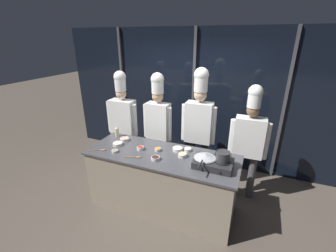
{
  "coord_description": "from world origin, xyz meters",
  "views": [
    {
      "loc": [
        1.18,
        -2.63,
        2.53
      ],
      "look_at": [
        0.0,
        0.25,
        1.28
      ],
      "focal_mm": 24.0,
      "sensor_mm": 36.0,
      "label": 1
    }
  ],
  "objects_px": {
    "stock_pot": "(223,156)",
    "chef_pastry": "(249,137)",
    "prep_bowl_bean_sprouts": "(118,144)",
    "prep_bowl_rice": "(178,149)",
    "prep_bowl_chili_flakes": "(140,148)",
    "squeeze_bottle_oil": "(117,131)",
    "chef_line": "(199,121)",
    "prep_bowl_carrots": "(158,149)",
    "serving_spoon_solid": "(101,150)",
    "chef_sous": "(158,120)",
    "prep_bowl_ginger": "(182,155)",
    "prep_bowl_mushrooms": "(115,151)",
    "chef_head": "(123,117)",
    "prep_bowl_onion": "(188,149)",
    "serving_spoon_slotted": "(136,157)",
    "prep_bowl_shrimp": "(125,139)",
    "prep_bowl_soy_glaze": "(155,158)",
    "frying_pan": "(205,156)",
    "portable_stove": "(213,163)"
  },
  "relations": [
    {
      "from": "prep_bowl_shrimp",
      "to": "chef_pastry",
      "type": "bearing_deg",
      "value": 16.53
    },
    {
      "from": "prep_bowl_onion",
      "to": "serving_spoon_slotted",
      "type": "distance_m",
      "value": 0.77
    },
    {
      "from": "stock_pot",
      "to": "chef_line",
      "type": "relative_size",
      "value": 0.1
    },
    {
      "from": "prep_bowl_soy_glaze",
      "to": "prep_bowl_mushrooms",
      "type": "distance_m",
      "value": 0.65
    },
    {
      "from": "serving_spoon_solid",
      "to": "squeeze_bottle_oil",
      "type": "bearing_deg",
      "value": 96.99
    },
    {
      "from": "prep_bowl_carrots",
      "to": "serving_spoon_slotted",
      "type": "relative_size",
      "value": 0.39
    },
    {
      "from": "prep_bowl_mushrooms",
      "to": "chef_head",
      "type": "bearing_deg",
      "value": 115.6
    },
    {
      "from": "chef_head",
      "to": "chef_pastry",
      "type": "bearing_deg",
      "value": 179.81
    },
    {
      "from": "prep_bowl_carrots",
      "to": "serving_spoon_slotted",
      "type": "xyz_separation_m",
      "value": [
        -0.2,
        -0.29,
        -0.02
      ]
    },
    {
      "from": "stock_pot",
      "to": "chef_pastry",
      "type": "distance_m",
      "value": 0.83
    },
    {
      "from": "prep_bowl_mushrooms",
      "to": "serving_spoon_slotted",
      "type": "xyz_separation_m",
      "value": [
        0.37,
        -0.01,
        -0.01
      ]
    },
    {
      "from": "prep_bowl_carrots",
      "to": "chef_head",
      "type": "xyz_separation_m",
      "value": [
        -1.01,
        0.65,
        0.16
      ]
    },
    {
      "from": "prep_bowl_onion",
      "to": "serving_spoon_slotted",
      "type": "xyz_separation_m",
      "value": [
        -0.62,
        -0.47,
        -0.02
      ]
    },
    {
      "from": "prep_bowl_chili_flakes",
      "to": "chef_head",
      "type": "relative_size",
      "value": 0.05
    },
    {
      "from": "chef_head",
      "to": "chef_line",
      "type": "bearing_deg",
      "value": -178.14
    },
    {
      "from": "squeeze_bottle_oil",
      "to": "prep_bowl_onion",
      "type": "xyz_separation_m",
      "value": [
        1.28,
        -0.04,
        -0.06
      ]
    },
    {
      "from": "prep_bowl_chili_flakes",
      "to": "chef_sous",
      "type": "xyz_separation_m",
      "value": [
        -0.03,
        0.71,
        0.21
      ]
    },
    {
      "from": "prep_bowl_bean_sprouts",
      "to": "prep_bowl_ginger",
      "type": "bearing_deg",
      "value": 2.32
    },
    {
      "from": "chef_sous",
      "to": "prep_bowl_bean_sprouts",
      "type": "bearing_deg",
      "value": 64.96
    },
    {
      "from": "serving_spoon_solid",
      "to": "serving_spoon_slotted",
      "type": "bearing_deg",
      "value": 1.6
    },
    {
      "from": "prep_bowl_carrots",
      "to": "chef_head",
      "type": "relative_size",
      "value": 0.05
    },
    {
      "from": "prep_bowl_shrimp",
      "to": "prep_bowl_onion",
      "type": "relative_size",
      "value": 1.27
    },
    {
      "from": "portable_stove",
      "to": "prep_bowl_ginger",
      "type": "height_order",
      "value": "portable_stove"
    },
    {
      "from": "prep_bowl_bean_sprouts",
      "to": "prep_bowl_carrots",
      "type": "height_order",
      "value": "prep_bowl_bean_sprouts"
    },
    {
      "from": "squeeze_bottle_oil",
      "to": "prep_bowl_rice",
      "type": "xyz_separation_m",
      "value": [
        1.14,
        -0.09,
        -0.06
      ]
    },
    {
      "from": "squeeze_bottle_oil",
      "to": "chef_pastry",
      "type": "bearing_deg",
      "value": 12.24
    },
    {
      "from": "prep_bowl_carrots",
      "to": "prep_bowl_bean_sprouts",
      "type": "bearing_deg",
      "value": -174.21
    },
    {
      "from": "prep_bowl_shrimp",
      "to": "serving_spoon_slotted",
      "type": "distance_m",
      "value": 0.61
    },
    {
      "from": "prep_bowl_soy_glaze",
      "to": "serving_spoon_slotted",
      "type": "relative_size",
      "value": 0.52
    },
    {
      "from": "prep_bowl_carrots",
      "to": "prep_bowl_chili_flakes",
      "type": "height_order",
      "value": "prep_bowl_chili_flakes"
    },
    {
      "from": "prep_bowl_carrots",
      "to": "prep_bowl_chili_flakes",
      "type": "distance_m",
      "value": 0.27
    },
    {
      "from": "prep_bowl_ginger",
      "to": "serving_spoon_solid",
      "type": "bearing_deg",
      "value": -166.68
    },
    {
      "from": "prep_bowl_shrimp",
      "to": "chef_head",
      "type": "bearing_deg",
      "value": 124.23
    },
    {
      "from": "prep_bowl_carrots",
      "to": "serving_spoon_solid",
      "type": "height_order",
      "value": "prep_bowl_carrots"
    },
    {
      "from": "prep_bowl_onion",
      "to": "chef_sous",
      "type": "relative_size",
      "value": 0.06
    },
    {
      "from": "prep_bowl_chili_flakes",
      "to": "chef_line",
      "type": "xyz_separation_m",
      "value": [
        0.69,
        0.78,
        0.27
      ]
    },
    {
      "from": "stock_pot",
      "to": "chef_pastry",
      "type": "relative_size",
      "value": 0.11
    },
    {
      "from": "prep_bowl_bean_sprouts",
      "to": "chef_line",
      "type": "xyz_separation_m",
      "value": [
        1.09,
        0.78,
        0.27
      ]
    },
    {
      "from": "portable_stove",
      "to": "prep_bowl_mushrooms",
      "type": "distance_m",
      "value": 1.44
    },
    {
      "from": "prep_bowl_shrimp",
      "to": "prep_bowl_rice",
      "type": "bearing_deg",
      "value": 0.64
    },
    {
      "from": "prep_bowl_carrots",
      "to": "chef_sous",
      "type": "xyz_separation_m",
      "value": [
        -0.29,
        0.65,
        0.21
      ]
    },
    {
      "from": "serving_spoon_slotted",
      "to": "chef_line",
      "type": "height_order",
      "value": "chef_line"
    },
    {
      "from": "prep_bowl_bean_sprouts",
      "to": "chef_pastry",
      "type": "height_order",
      "value": "chef_pastry"
    },
    {
      "from": "prep_bowl_chili_flakes",
      "to": "prep_bowl_rice",
      "type": "height_order",
      "value": "same"
    },
    {
      "from": "stock_pot",
      "to": "prep_bowl_carrots",
      "type": "height_order",
      "value": "stock_pot"
    },
    {
      "from": "frying_pan",
      "to": "prep_bowl_bean_sprouts",
      "type": "bearing_deg",
      "value": 178.05
    },
    {
      "from": "prep_bowl_rice",
      "to": "stock_pot",
      "type": "bearing_deg",
      "value": -18.59
    },
    {
      "from": "prep_bowl_bean_sprouts",
      "to": "prep_bowl_rice",
      "type": "xyz_separation_m",
      "value": [
        0.93,
        0.19,
        0.0
      ]
    },
    {
      "from": "stock_pot",
      "to": "chef_sous",
      "type": "xyz_separation_m",
      "value": [
        -1.26,
        0.76,
        0.06
      ]
    },
    {
      "from": "stock_pot",
      "to": "prep_bowl_shrimp",
      "type": "xyz_separation_m",
      "value": [
        -1.62,
        0.23,
        -0.15
      ]
    }
  ]
}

